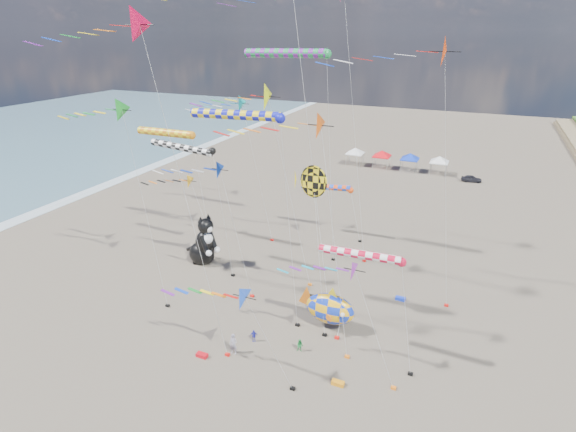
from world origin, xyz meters
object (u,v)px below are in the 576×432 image
(cat_inflatable, at_px, (203,239))
(parked_car, at_px, (472,179))
(child_blue, at_px, (254,336))
(child_green, at_px, (300,346))
(person_adult, at_px, (233,344))
(fish_inflatable, at_px, (329,309))

(cat_inflatable, height_order, parked_car, cat_inflatable)
(child_blue, bearing_deg, child_green, -27.08)
(cat_inflatable, relative_size, person_adult, 3.31)
(fish_inflatable, bearing_deg, child_blue, -141.91)
(child_blue, height_order, parked_car, parked_car)
(cat_inflatable, bearing_deg, child_green, -12.14)
(parked_car, bearing_deg, cat_inflatable, 141.60)
(person_adult, distance_m, child_blue, 2.12)
(fish_inflatable, distance_m, parked_car, 48.17)
(child_blue, bearing_deg, fish_inflatable, 6.24)
(fish_inflatable, relative_size, child_green, 5.17)
(parked_car, bearing_deg, person_adult, 157.14)
(child_green, bearing_deg, child_blue, 177.50)
(cat_inflatable, bearing_deg, fish_inflatable, 0.39)
(child_blue, bearing_deg, parked_car, 42.61)
(cat_inflatable, xyz_separation_m, person_adult, (10.23, -11.67, -2.05))
(cat_inflatable, xyz_separation_m, child_green, (14.90, -9.40, -2.39))
(cat_inflatable, distance_m, child_green, 17.78)
(person_adult, bearing_deg, parked_car, 72.75)
(cat_inflatable, height_order, person_adult, cat_inflatable)
(cat_inflatable, bearing_deg, parked_car, 78.81)
(fish_inflatable, relative_size, child_blue, 5.25)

